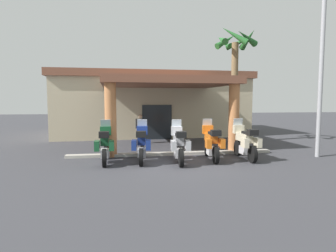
% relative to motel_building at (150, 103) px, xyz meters
% --- Properties ---
extents(ground_plane, '(80.00, 80.00, 0.00)m').
position_rel_motel_building_xyz_m(ground_plane, '(0.13, -9.97, -2.16)').
color(ground_plane, '#38383D').
extents(motel_building, '(13.23, 12.82, 4.22)m').
position_rel_motel_building_xyz_m(motel_building, '(0.00, 0.00, 0.00)').
color(motel_building, beige).
rests_on(motel_building, ground_plane).
extents(motorcycle_green, '(0.71, 2.21, 1.61)m').
position_rel_motel_building_xyz_m(motorcycle_green, '(-2.60, -9.51, -1.46)').
color(motorcycle_green, black).
rests_on(motorcycle_green, ground_plane).
extents(motorcycle_blue, '(0.74, 2.21, 1.61)m').
position_rel_motel_building_xyz_m(motorcycle_blue, '(-1.20, -9.57, -1.46)').
color(motorcycle_blue, black).
rests_on(motorcycle_blue, ground_plane).
extents(motorcycle_silver, '(0.73, 2.21, 1.61)m').
position_rel_motel_building_xyz_m(motorcycle_silver, '(0.20, -9.92, -1.46)').
color(motorcycle_silver, black).
rests_on(motorcycle_silver, ground_plane).
extents(motorcycle_orange, '(0.73, 2.21, 1.61)m').
position_rel_motel_building_xyz_m(motorcycle_orange, '(1.60, -9.61, -1.46)').
color(motorcycle_orange, black).
rests_on(motorcycle_orange, ground_plane).
extents(motorcycle_cream, '(0.71, 2.21, 1.61)m').
position_rel_motel_building_xyz_m(motorcycle_cream, '(3.00, -9.67, -1.46)').
color(motorcycle_cream, black).
rests_on(motorcycle_cream, ground_plane).
extents(pedestrian, '(0.53, 0.32, 1.61)m').
position_rel_motel_building_xyz_m(pedestrian, '(-0.98, -4.81, -1.24)').
color(pedestrian, '#3F334C').
rests_on(pedestrian, ground_plane).
extents(palm_tree_near_portico, '(2.26, 2.42, 6.36)m').
position_rel_motel_building_xyz_m(palm_tree_near_portico, '(4.27, -5.17, 2.42)').
color(palm_tree_near_portico, brown).
rests_on(palm_tree_near_portico, ground_plane).
extents(roadside_sign, '(1.40, 0.18, 8.09)m').
position_rel_motel_building_xyz_m(roadside_sign, '(6.23, -9.68, 3.15)').
color(roadside_sign, '#99999E').
rests_on(roadside_sign, ground_plane).
extents(curb_strip, '(9.00, 0.36, 0.12)m').
position_rel_motel_building_xyz_m(curb_strip, '(0.20, -8.34, -2.10)').
color(curb_strip, '#ADA89E').
rests_on(curb_strip, ground_plane).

